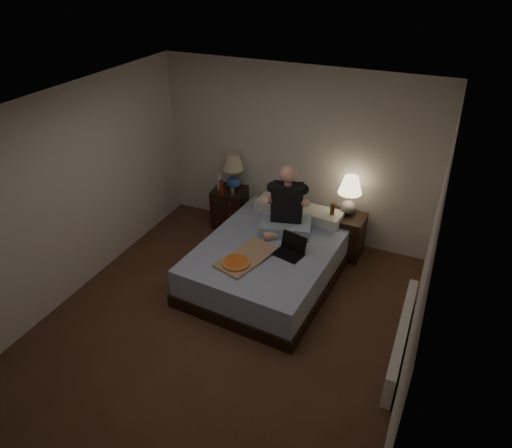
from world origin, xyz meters
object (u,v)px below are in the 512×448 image
at_px(soda_can, 232,191).
at_px(radiator, 401,338).
at_px(nightstand_right, 346,235).
at_px(water_bottle, 219,182).
at_px(beer_bottle_right, 332,211).
at_px(pizza_box, 236,263).
at_px(bed, 269,261).
at_px(lamp_right, 349,195).
at_px(laptop, 289,247).
at_px(beer_bottle_left, 222,188).
at_px(nightstand_left, 230,207).
at_px(lamp_left, 233,171).
at_px(person, 287,201).

bearing_deg(soda_can, radiator, -28.64).
relative_size(nightstand_right, water_bottle, 2.47).
relative_size(beer_bottle_right, pizza_box, 0.30).
xyz_separation_m(bed, nightstand_right, (0.76, 0.95, 0.04)).
relative_size(nightstand_right, lamp_right, 1.10).
bearing_deg(nightstand_right, beer_bottle_right, -140.02).
bearing_deg(laptop, nightstand_right, 80.29).
xyz_separation_m(bed, lamp_right, (0.73, 1.03, 0.63)).
height_order(nightstand_right, beer_bottle_left, beer_bottle_left).
bearing_deg(lamp_right, beer_bottle_right, -125.63).
distance_m(beer_bottle_left, pizza_box, 1.66).
distance_m(nightstand_left, nightstand_right, 1.84).
bearing_deg(bed, beer_bottle_right, 58.79).
height_order(bed, lamp_left, lamp_left).
xyz_separation_m(nightstand_left, water_bottle, (-0.13, -0.05, 0.44)).
bearing_deg(laptop, water_bottle, 158.43).
distance_m(lamp_right, pizza_box, 1.89).
height_order(water_bottle, soda_can, water_bottle).
relative_size(laptop, radiator, 0.21).
height_order(beer_bottle_right, laptop, beer_bottle_right).
distance_m(lamp_left, beer_bottle_right, 1.63).
height_order(soda_can, beer_bottle_right, beer_bottle_right).
relative_size(person, radiator, 0.58).
height_order(bed, laptop, laptop).
relative_size(lamp_right, radiator, 0.35).
xyz_separation_m(nightstand_left, lamp_left, (0.05, 0.06, 0.59)).
relative_size(bed, laptop, 6.25).
xyz_separation_m(soda_can, laptop, (1.26, -1.00, -0.03)).
relative_size(lamp_right, water_bottle, 2.24).
bearing_deg(soda_can, bed, -42.41).
xyz_separation_m(bed, soda_can, (-0.96, 0.88, 0.41)).
height_order(lamp_left, laptop, lamp_left).
relative_size(lamp_left, lamp_right, 1.00).
height_order(nightstand_left, pizza_box, nightstand_left).
bearing_deg(beer_bottle_left, beer_bottle_right, 0.19).
xyz_separation_m(water_bottle, radiator, (2.99, -1.56, -0.55)).
relative_size(beer_bottle_right, radiator, 0.14).
bearing_deg(water_bottle, soda_can, -14.81).
relative_size(person, laptop, 2.74).
height_order(nightstand_left, nightstand_right, nightstand_left).
bearing_deg(lamp_left, nightstand_right, -3.49).
relative_size(person, pizza_box, 1.22).
relative_size(nightstand_left, nightstand_right, 1.02).
distance_m(soda_can, laptop, 1.61).
distance_m(nightstand_left, pizza_box, 1.83).
height_order(pizza_box, radiator, pizza_box).
relative_size(water_bottle, beer_bottle_right, 1.09).
distance_m(nightstand_right, radiator, 1.87).
distance_m(nightstand_right, beer_bottle_left, 1.92).
height_order(nightstand_right, lamp_right, lamp_right).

